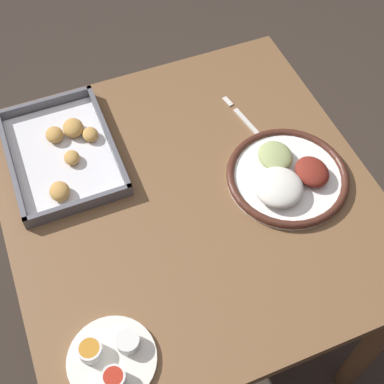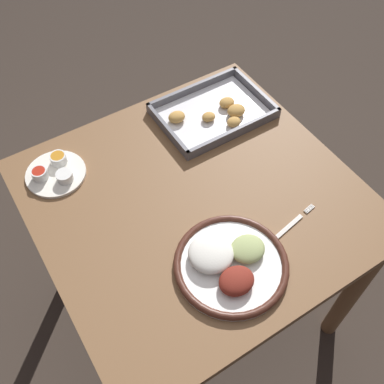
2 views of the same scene
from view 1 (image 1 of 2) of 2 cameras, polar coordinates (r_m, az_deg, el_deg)
ground_plane at (r=1.96m, az=-0.15°, el=-12.84°), size 8.00×8.00×0.00m
dining_table at (r=1.40m, az=-0.21°, el=-3.30°), size 0.91×0.88×0.76m
dinner_plate at (r=1.32m, az=10.10°, el=1.66°), size 0.30×0.30×0.05m
fork at (r=1.43m, az=6.21°, el=7.05°), size 0.22×0.05×0.00m
saucer_plate at (r=1.11m, az=-8.62°, el=-17.13°), size 0.18×0.18×0.04m
baking_tray at (r=1.39m, az=-13.57°, el=4.15°), size 0.36×0.26×0.04m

